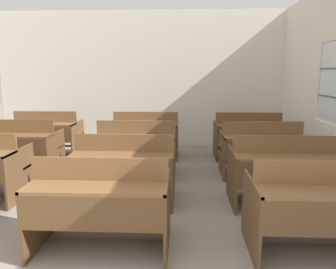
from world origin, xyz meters
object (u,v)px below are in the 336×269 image
at_px(bench_front_center, 101,203).
at_px(bench_second_right, 283,170).
at_px(bench_back_left, 46,133).
at_px(bench_back_center, 146,134).
at_px(bench_third_left, 18,146).
at_px(bench_third_center, 136,147).
at_px(bench_front_right, 321,207).
at_px(bench_second_center, 125,168).
at_px(bench_back_right, 248,135).
at_px(bench_third_right, 261,148).
at_px(wastepaper_bin, 270,141).

relative_size(bench_front_center, bench_second_right, 1.00).
distance_m(bench_back_left, bench_back_center, 1.96).
height_order(bench_third_left, bench_third_center, same).
bearing_deg(bench_front_right, bench_front_center, 179.74).
relative_size(bench_front_right, bench_second_center, 1.00).
xyz_separation_m(bench_front_center, bench_front_right, (1.98, -0.01, 0.00)).
height_order(bench_second_center, bench_back_right, same).
bearing_deg(bench_second_right, bench_back_right, 89.81).
xyz_separation_m(bench_front_center, bench_third_left, (-1.94, 2.26, 0.00)).
bearing_deg(bench_third_center, bench_front_center, -89.96).
bearing_deg(bench_third_center, bench_front_right, -48.69).
bearing_deg(bench_second_right, bench_front_center, -150.48).
distance_m(bench_second_center, bench_back_left, 3.00).
bearing_deg(bench_third_center, bench_back_right, 29.60).
height_order(bench_third_right, bench_back_center, same).
bearing_deg(bench_third_center, bench_second_right, -29.92).
height_order(bench_second_right, bench_back_center, same).
height_order(bench_front_right, bench_back_right, same).
xyz_separation_m(bench_second_center, bench_back_center, (0.00, 2.27, 0.00)).
bearing_deg(wastepaper_bin, bench_second_right, -101.88).
distance_m(bench_front_center, bench_third_left, 2.98).
height_order(bench_second_center, bench_second_right, same).
bearing_deg(bench_second_right, wastepaper_bin, 78.12).
relative_size(bench_front_right, wastepaper_bin, 3.47).
bearing_deg(bench_back_right, bench_second_center, -130.90).
relative_size(bench_front_right, bench_back_right, 1.00).
xyz_separation_m(bench_front_center, bench_second_right, (1.97, 1.11, 0.00)).
bearing_deg(bench_front_right, bench_third_center, 131.31).
bearing_deg(bench_front_right, bench_second_center, 150.33).
bearing_deg(bench_back_center, bench_second_center, -90.09).
distance_m(bench_front_right, bench_back_left, 5.19).
distance_m(bench_front_center, bench_front_right, 1.98).
distance_m(bench_second_right, bench_back_center, 2.99).
bearing_deg(bench_back_right, bench_second_right, -90.19).
relative_size(bench_third_right, bench_back_left, 1.00).
xyz_separation_m(bench_third_right, wastepaper_bin, (0.64, 1.93, -0.28)).
height_order(bench_second_right, bench_third_right, same).
bearing_deg(bench_third_left, bench_third_right, 0.17).
bearing_deg(bench_back_left, bench_front_right, -40.85).
height_order(bench_front_center, bench_back_left, same).
height_order(bench_second_right, wastepaper_bin, bench_second_right).
bearing_deg(bench_third_center, bench_second_center, -89.06).
bearing_deg(bench_back_center, bench_second_right, -49.34).
xyz_separation_m(bench_second_center, bench_back_right, (1.96, 2.26, 0.00)).
bearing_deg(bench_back_center, bench_third_right, -29.55).
height_order(bench_front_right, bench_back_center, same).
bearing_deg(bench_back_left, bench_third_center, -30.35).
bearing_deg(wastepaper_bin, bench_front_right, -98.58).
bearing_deg(bench_second_center, bench_third_center, 90.94).
bearing_deg(bench_front_right, bench_third_right, 90.09).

